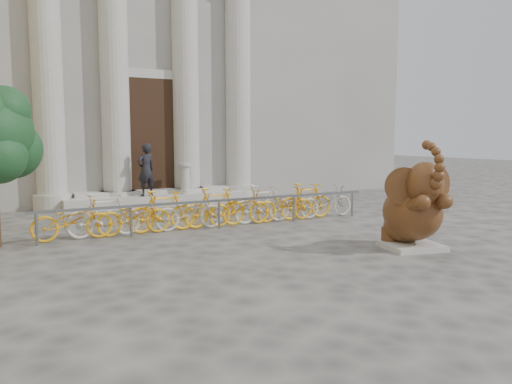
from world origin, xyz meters
TOP-DOWN VIEW (x-y plane):
  - ground at (0.00, 0.00)m, footprint 80.00×80.00m
  - classical_building at (0.00, 14.93)m, footprint 22.00×10.70m
  - entrance_steps at (0.00, 9.40)m, footprint 6.00×1.20m
  - elephant_statue at (2.63, 0.55)m, footprint 1.43×1.71m
  - bike_rack at (0.07, 4.69)m, footprint 8.67×0.53m
  - pedestrian at (-0.45, 9.05)m, footprint 0.71×0.58m
  - balustrade_post at (0.88, 9.10)m, footprint 0.42×0.42m

SIDE VIEW (x-z plane):
  - ground at x=0.00m, z-range 0.00..0.00m
  - entrance_steps at x=0.00m, z-range 0.00..0.36m
  - bike_rack at x=0.07m, z-range 0.00..1.00m
  - elephant_statue at x=2.63m, z-range -0.30..1.88m
  - balustrade_post at x=0.88m, z-range 0.32..1.35m
  - pedestrian at x=-0.45m, z-range 0.36..2.05m
  - classical_building at x=0.00m, z-range -0.02..11.98m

